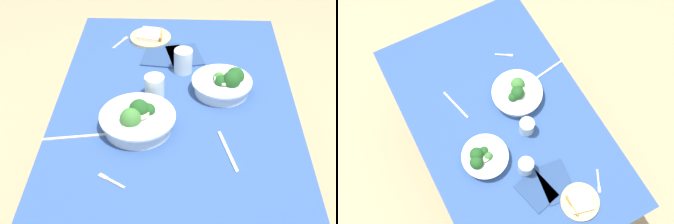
{
  "view_description": "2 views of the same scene",
  "coord_description": "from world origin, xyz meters",
  "views": [
    {
      "loc": [
        -1.25,
        -0.02,
        1.7
      ],
      "look_at": [
        -0.02,
        0.02,
        0.72
      ],
      "focal_mm": 49.95,
      "sensor_mm": 36.0,
      "label": 1
    },
    {
      "loc": [
        0.67,
        -0.35,
        2.58
      ],
      "look_at": [
        -0.05,
        0.03,
        0.72
      ],
      "focal_mm": 44.92,
      "sensor_mm": 36.0,
      "label": 2
    }
  ],
  "objects": [
    {
      "name": "dining_table",
      "position": [
        0.0,
        0.0,
        0.6
      ],
      "size": [
        1.34,
        0.83,
        0.71
      ],
      "color": "#2D4C84",
      "rests_on": "ground_plane"
    },
    {
      "name": "broccoli_bowl_far",
      "position": [
        -0.1,
        0.12,
        0.75
      ],
      "size": [
        0.25,
        0.25,
        0.1
      ],
      "color": "white",
      "rests_on": "dining_table"
    },
    {
      "name": "broccoli_bowl_near",
      "position": [
        0.11,
        -0.17,
        0.75
      ],
      "size": [
        0.21,
        0.21,
        0.1
      ],
      "color": "white",
      "rests_on": "dining_table"
    },
    {
      "name": "bread_side_plate",
      "position": [
        0.49,
        0.12,
        0.72
      ],
      "size": [
        0.17,
        0.17,
        0.03
      ],
      "color": "#D6B27A",
      "rests_on": "dining_table"
    },
    {
      "name": "water_glass_center",
      "position": [
        0.24,
        -0.02,
        0.76
      ],
      "size": [
        0.07,
        0.07,
        0.09
      ],
      "primitive_type": "cylinder",
      "color": "silver",
      "rests_on": "dining_table"
    },
    {
      "name": "water_glass_side",
      "position": [
        0.08,
        0.07,
        0.76
      ],
      "size": [
        0.07,
        0.07,
        0.08
      ],
      "primitive_type": "cylinder",
      "color": "silver",
      "rests_on": "dining_table"
    },
    {
      "name": "fork_by_far_bowl",
      "position": [
        -0.33,
        0.18,
        0.72
      ],
      "size": [
        0.06,
        0.08,
        0.0
      ],
      "rotation": [
        0.0,
        0.0,
        1.01
      ],
      "color": "#B7B7BC",
      "rests_on": "dining_table"
    },
    {
      "name": "fork_by_near_bowl",
      "position": [
        0.45,
        0.24,
        0.72
      ],
      "size": [
        0.1,
        0.06,
        0.0
      ],
      "rotation": [
        0.0,
        0.0,
        5.81
      ],
      "color": "#B7B7BC",
      "rests_on": "dining_table"
    },
    {
      "name": "table_knife_left",
      "position": [
        -0.2,
        -0.17,
        0.72
      ],
      "size": [
        0.18,
        0.05,
        0.0
      ],
      "primitive_type": "cube",
      "rotation": [
        0.0,
        0.0,
        3.39
      ],
      "color": "#B7B7BC",
      "rests_on": "dining_table"
    },
    {
      "name": "table_knife_right",
      "position": [
        -0.15,
        0.31,
        0.72
      ],
      "size": [
        0.04,
        0.21,
        0.0
      ],
      "primitive_type": "cube",
      "rotation": [
        0.0,
        0.0,
        4.87
      ],
      "color": "#B7B7BC",
      "rests_on": "dining_table"
    },
    {
      "name": "napkin_folded_upper",
      "position": [
        0.36,
        0.07,
        0.72
      ],
      "size": [
        0.2,
        0.15,
        0.01
      ],
      "primitive_type": "cube",
      "rotation": [
        0.0,
        0.0,
        -0.12
      ],
      "color": "navy",
      "rests_on": "dining_table"
    },
    {
      "name": "napkin_folded_lower",
      "position": [
        0.35,
        -0.03,
        0.72
      ],
      "size": [
        0.19,
        0.16,
        0.01
      ],
      "primitive_type": "cube",
      "rotation": [
        0.0,
        0.0,
        0.24
      ],
      "color": "navy",
      "rests_on": "dining_table"
    }
  ]
}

